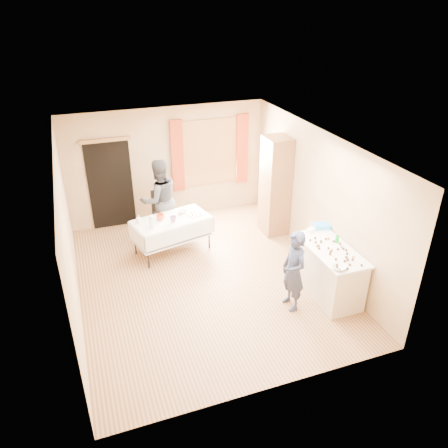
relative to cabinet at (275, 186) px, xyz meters
name	(u,v)px	position (x,y,z in m)	size (l,w,h in m)	color
floor	(205,279)	(-1.99, -1.27, -1.09)	(4.50, 5.50, 0.02)	#9E7047
ceiling	(202,143)	(-1.99, -1.27, 1.53)	(4.50, 5.50, 0.02)	white
wall_back	(167,165)	(-1.99, 1.49, 0.22)	(4.50, 0.02, 2.60)	tan
wall_front	(272,314)	(-1.99, -4.03, 0.22)	(4.50, 0.02, 2.60)	tan
wall_left	(67,238)	(-4.25, -1.27, 0.22)	(0.02, 5.50, 2.60)	tan
wall_right	(318,198)	(0.27, -1.27, 0.22)	(0.02, 5.50, 2.60)	tan
window_frame	(210,152)	(-0.99, 1.45, 0.42)	(1.32, 0.06, 1.52)	olive
window_pane	(210,152)	(-0.99, 1.43, 0.42)	(1.20, 0.02, 1.40)	white
curtain_left	(177,156)	(-1.77, 1.40, 0.42)	(0.28, 0.06, 1.65)	#A4381D
curtain_right	(242,149)	(-0.21, 1.40, 0.42)	(0.28, 0.06, 1.65)	#A4381D
doorway	(111,185)	(-3.29, 1.46, -0.08)	(0.95, 0.04, 2.00)	black
door_lintel	(105,140)	(-3.29, 1.43, 0.94)	(1.05, 0.06, 0.08)	olive
cabinet	(275,186)	(0.00, 0.00, 0.00)	(0.50, 0.60, 2.15)	brown
counter	(328,271)	(-0.10, -2.40, -0.62)	(0.69, 1.45, 0.91)	beige
party_table	(172,232)	(-2.32, -0.10, -0.63)	(1.68, 1.13, 0.75)	black
chair	(163,219)	(-2.29, 0.88, -0.80)	(0.43, 0.43, 0.93)	black
girl	(294,271)	(-0.86, -2.54, -0.37)	(0.37, 0.54, 1.42)	#1E2541
woman	(160,200)	(-2.39, 0.58, -0.19)	(0.97, 0.82, 1.77)	black
soda_can	(337,239)	(0.10, -2.25, -0.11)	(0.07, 0.07, 0.12)	#0C9819
mixing_bowl	(339,268)	(-0.33, -2.98, -0.14)	(0.27, 0.27, 0.05)	white
foam_block	(311,230)	(-0.14, -1.79, -0.13)	(0.15, 0.10, 0.08)	white
blue_basket	(322,226)	(0.13, -1.70, -0.13)	(0.30, 0.20, 0.08)	#298EF0
pitcher	(152,222)	(-2.74, -0.33, -0.22)	(0.11, 0.11, 0.22)	silver
cup_red	(160,217)	(-2.53, -0.08, -0.27)	(0.21, 0.21, 0.12)	#CA471E
cup_rainbow	(173,219)	(-2.31, -0.24, -0.27)	(0.18, 0.18, 0.12)	red
small_bowl	(183,212)	(-2.04, 0.07, -0.30)	(0.19, 0.19, 0.05)	white
pastry_tray	(196,214)	(-1.81, -0.10, -0.32)	(0.28, 0.20, 0.02)	white
bottle	(139,219)	(-2.95, -0.06, -0.24)	(0.10, 0.10, 0.17)	white
cake_balls	(335,252)	(-0.11, -2.54, -0.15)	(0.50, 1.06, 0.04)	#3F2314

